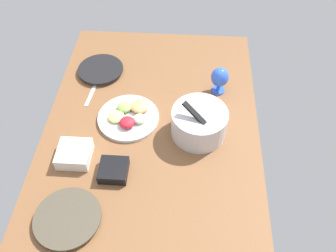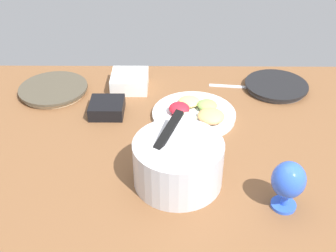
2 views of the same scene
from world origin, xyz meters
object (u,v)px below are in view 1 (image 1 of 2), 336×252
mixing_bowl (199,122)px  square_bowl_black (114,170)px  dinner_plate_left (101,70)px  fruit_platter (129,116)px  dinner_plate_right (68,219)px  hurricane_glass_blue (220,78)px  square_bowl_white (74,153)px

mixing_bowl → square_bowl_black: bearing=-55.1°
dinner_plate_left → fruit_platter: (33.47, 20.63, 0.55)cm
dinner_plate_right → fruit_platter: size_ratio=0.89×
hurricane_glass_blue → square_bowl_black: 72.28cm
square_bowl_white → mixing_bowl: bearing=108.6°
mixing_bowl → hurricane_glass_blue: 30.98cm
mixing_bowl → fruit_platter: bearing=-101.0°
mixing_bowl → hurricane_glass_blue: mixing_bowl is taller
dinner_plate_right → fruit_platter: fruit_platter is taller
square_bowl_white → square_bowl_black: square_bowl_white is taller
fruit_platter → hurricane_glass_blue: hurricane_glass_blue is taller
square_bowl_black → mixing_bowl: bearing=124.9°
dinner_plate_right → square_bowl_white: square_bowl_white is taller
mixing_bowl → square_bowl_black: mixing_bowl is taller
mixing_bowl → fruit_platter: 35.25cm
mixing_bowl → fruit_platter: (-6.66, -34.14, -5.68)cm
hurricane_glass_blue → square_bowl_black: (54.69, -46.80, -6.52)cm
square_bowl_black → fruit_platter: bearing=175.6°
square_bowl_black → dinner_plate_right: bearing=-32.5°
dinner_plate_left → mixing_bowl: (40.13, 54.77, 6.23)cm
fruit_platter → dinner_plate_right: bearing=-17.2°
fruit_platter → hurricane_glass_blue: bearing=116.9°
dinner_plate_right → square_bowl_black: (-23.11, 14.70, 1.31)cm
hurricane_glass_blue → square_bowl_white: 81.38cm
dinner_plate_left → mixing_bowl: size_ratio=0.96×
hurricane_glass_blue → square_bowl_black: size_ratio=1.22×
square_bowl_white → square_bowl_black: size_ratio=1.17×
fruit_platter → dinner_plate_left: bearing=-148.4°
dinner_plate_right → square_bowl_black: 27.42cm
dinner_plate_right → hurricane_glass_blue: bearing=141.7°
dinner_plate_left → square_bowl_white: size_ratio=1.73×
dinner_plate_right → square_bowl_white: 30.33cm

